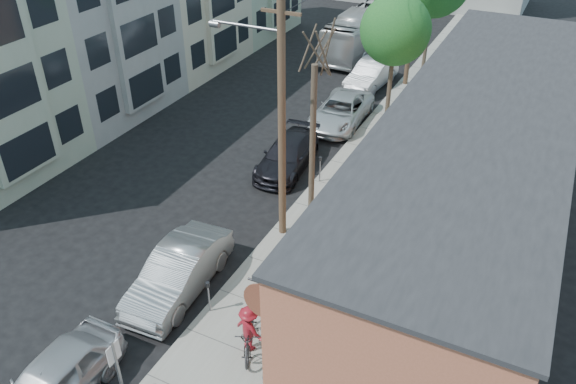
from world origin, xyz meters
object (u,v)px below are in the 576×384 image
at_px(sign_post, 118,372).
at_px(car_1, 179,272).
at_px(utility_pole_near, 280,110).
at_px(patio_chair_b, 289,379).
at_px(tree_leafy_mid, 395,30).
at_px(car_3, 341,111).
at_px(parking_meter_far, 320,165).
at_px(patron_grey, 269,380).
at_px(car_4, 371,74).
at_px(cyclist, 249,328).
at_px(patron_green, 325,302).
at_px(bus, 363,30).
at_px(parking_meter_near, 208,292).
at_px(car_2, 287,155).
at_px(patio_chair_a, 314,343).
at_px(tree_bare, 313,142).
at_px(car_0, 52,383).

bearing_deg(sign_post, car_1, 109.26).
relative_size(utility_pole_near, patio_chair_b, 11.36).
distance_m(tree_leafy_mid, car_3, 4.97).
xyz_separation_m(parking_meter_far, patron_grey, (3.36, -11.17, -0.06)).
relative_size(utility_pole_near, car_4, 2.05).
bearing_deg(patron_grey, cyclist, -123.46).
height_order(patio_chair_b, patron_green, patron_green).
xyz_separation_m(utility_pole_near, patron_grey, (3.22, -7.06, -4.48)).
bearing_deg(patron_grey, bus, -154.34).
relative_size(patron_green, car_4, 0.39).
xyz_separation_m(patron_grey, car_1, (-4.93, 2.64, -0.11)).
height_order(car_3, bus, bus).
bearing_deg(utility_pole_near, parking_meter_far, 91.95).
bearing_deg(bus, parking_meter_far, -75.07).
relative_size(sign_post, parking_meter_near, 2.26).
distance_m(parking_meter_near, car_2, 9.85).
distance_m(sign_post, car_3, 19.57).
xyz_separation_m(utility_pole_near, car_1, (-1.71, -4.42, -4.59)).
relative_size(car_4, bus, 0.46).
height_order(utility_pole_near, patio_chair_a, utility_pole_near).
distance_m(sign_post, utility_pole_near, 9.87).
distance_m(tree_bare, car_2, 4.54).
distance_m(tree_leafy_mid, patron_green, 16.70).
relative_size(sign_post, bus, 0.27).
distance_m(sign_post, patio_chair_b, 4.66).
relative_size(sign_post, tree_bare, 0.44).
relative_size(sign_post, patio_chair_b, 3.18).
xyz_separation_m(utility_pole_near, patron_green, (3.47, -3.77, -4.31)).
bearing_deg(utility_pole_near, car_0, -102.56).
relative_size(parking_meter_near, tree_leafy_mid, 0.19).
xyz_separation_m(parking_meter_far, patron_green, (3.61, -7.89, 0.11)).
bearing_deg(parking_meter_near, car_1, 161.63).
height_order(patron_grey, car_1, patron_grey).
height_order(patio_chair_a, car_4, car_4).
bearing_deg(cyclist, patron_grey, 149.67).
height_order(sign_post, tree_bare, tree_bare).
height_order(utility_pole_near, car_3, utility_pole_near).
bearing_deg(car_2, cyclist, -75.07).
height_order(patio_chair_a, car_3, car_3).
distance_m(utility_pole_near, tree_leafy_mid, 12.22).
relative_size(parking_meter_near, patron_green, 0.66).
relative_size(parking_meter_near, tree_bare, 0.20).
bearing_deg(cyclist, bus, -63.20).
distance_m(car_1, car_2, 9.14).
height_order(patron_grey, car_2, patron_grey).
height_order(parking_meter_far, patio_chair_a, parking_meter_far).
bearing_deg(car_1, sign_post, -74.71).
xyz_separation_m(utility_pole_near, tree_leafy_mid, (0.41, 12.20, -0.54)).
xyz_separation_m(parking_meter_near, utility_pole_near, (0.14, 4.94, 4.43)).
bearing_deg(tree_leafy_mid, patron_green, -79.17).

